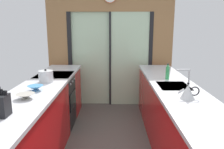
{
  "coord_description": "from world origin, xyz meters",
  "views": [
    {
      "loc": [
        0.08,
        -2.37,
        1.7
      ],
      "look_at": [
        0.05,
        0.93,
        0.99
      ],
      "focal_mm": 35.75,
      "sensor_mm": 36.0,
      "label": 1
    }
  ],
  "objects_px": {
    "oven_range": "(56,101)",
    "mixing_bowl_mid": "(26,96)",
    "mixing_bowl_far": "(36,88)",
    "soap_bottle": "(167,73)",
    "knife_block": "(3,105)",
    "stock_pot": "(46,76)",
    "kettle": "(188,92)"
  },
  "relations": [
    {
      "from": "oven_range",
      "to": "kettle",
      "type": "xyz_separation_m",
      "value": [
        1.8,
        -1.27,
        0.55
      ]
    },
    {
      "from": "stock_pot",
      "to": "soap_bottle",
      "type": "bearing_deg",
      "value": 6.28
    },
    {
      "from": "mixing_bowl_mid",
      "to": "knife_block",
      "type": "distance_m",
      "value": 0.49
    },
    {
      "from": "knife_block",
      "to": "oven_range",
      "type": "bearing_deg",
      "value": 90.6
    },
    {
      "from": "knife_block",
      "to": "stock_pot",
      "type": "bearing_deg",
      "value": 90.0
    },
    {
      "from": "oven_range",
      "to": "mixing_bowl_far",
      "type": "xyz_separation_m",
      "value": [
        0.02,
        -0.96,
        0.5
      ]
    },
    {
      "from": "mixing_bowl_far",
      "to": "kettle",
      "type": "bearing_deg",
      "value": -9.86
    },
    {
      "from": "oven_range",
      "to": "stock_pot",
      "type": "relative_size",
      "value": 4.43
    },
    {
      "from": "oven_range",
      "to": "soap_bottle",
      "type": "height_order",
      "value": "soap_bottle"
    },
    {
      "from": "soap_bottle",
      "to": "mixing_bowl_far",
      "type": "bearing_deg",
      "value": -160.37
    },
    {
      "from": "mixing_bowl_far",
      "to": "knife_block",
      "type": "height_order",
      "value": "knife_block"
    },
    {
      "from": "mixing_bowl_mid",
      "to": "kettle",
      "type": "xyz_separation_m",
      "value": [
        1.78,
        0.01,
        0.05
      ]
    },
    {
      "from": "oven_range",
      "to": "kettle",
      "type": "bearing_deg",
      "value": -35.18
    },
    {
      "from": "mixing_bowl_mid",
      "to": "knife_block",
      "type": "height_order",
      "value": "knife_block"
    },
    {
      "from": "stock_pot",
      "to": "mixing_bowl_mid",
      "type": "bearing_deg",
      "value": -90.0
    },
    {
      "from": "stock_pot",
      "to": "mixing_bowl_far",
      "type": "bearing_deg",
      "value": -90.0
    },
    {
      "from": "mixing_bowl_far",
      "to": "stock_pot",
      "type": "bearing_deg",
      "value": 90.0
    },
    {
      "from": "soap_bottle",
      "to": "stock_pot",
      "type": "bearing_deg",
      "value": -173.72
    },
    {
      "from": "mixing_bowl_far",
      "to": "kettle",
      "type": "height_order",
      "value": "kettle"
    },
    {
      "from": "stock_pot",
      "to": "kettle",
      "type": "distance_m",
      "value": 1.93
    },
    {
      "from": "oven_range",
      "to": "knife_block",
      "type": "bearing_deg",
      "value": -89.4
    },
    {
      "from": "kettle",
      "to": "soap_bottle",
      "type": "xyz_separation_m",
      "value": [
        -0.0,
        0.94,
        0.02
      ]
    },
    {
      "from": "mixing_bowl_mid",
      "to": "knife_block",
      "type": "relative_size",
      "value": 0.74
    },
    {
      "from": "oven_range",
      "to": "mixing_bowl_mid",
      "type": "bearing_deg",
      "value": -89.17
    },
    {
      "from": "mixing_bowl_far",
      "to": "stock_pot",
      "type": "xyz_separation_m",
      "value": [
        0.0,
        0.44,
        0.05
      ]
    },
    {
      "from": "mixing_bowl_far",
      "to": "soap_bottle",
      "type": "relative_size",
      "value": 0.82
    },
    {
      "from": "mixing_bowl_far",
      "to": "kettle",
      "type": "distance_m",
      "value": 1.81
    },
    {
      "from": "mixing_bowl_mid",
      "to": "stock_pot",
      "type": "xyz_separation_m",
      "value": [
        0.0,
        0.76,
        0.05
      ]
    },
    {
      "from": "oven_range",
      "to": "soap_bottle",
      "type": "relative_size",
      "value": 3.85
    },
    {
      "from": "mixing_bowl_mid",
      "to": "soap_bottle",
      "type": "relative_size",
      "value": 0.85
    },
    {
      "from": "mixing_bowl_far",
      "to": "oven_range",
      "type": "bearing_deg",
      "value": 91.1
    },
    {
      "from": "mixing_bowl_mid",
      "to": "soap_bottle",
      "type": "bearing_deg",
      "value": 28.2
    }
  ]
}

